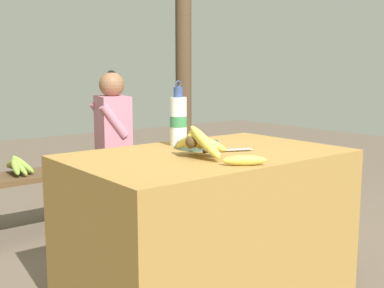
# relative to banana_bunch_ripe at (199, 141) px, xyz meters

# --- Properties ---
(market_counter) EXTENTS (1.29, 0.81, 0.72)m
(market_counter) POSITION_rel_banana_bunch_ripe_xyz_m (0.11, 0.07, -0.43)
(market_counter) COLOR olive
(market_counter) RESTS_ON ground_plane
(banana_bunch_ripe) EXTENTS (0.19, 0.32, 0.16)m
(banana_bunch_ripe) POSITION_rel_banana_bunch_ripe_xyz_m (0.00, 0.00, 0.00)
(banana_bunch_ripe) COLOR #4C381E
(banana_bunch_ripe) RESTS_ON market_counter
(serving_bowl) EXTENTS (0.21, 0.21, 0.04)m
(serving_bowl) POSITION_rel_banana_bunch_ripe_xyz_m (0.15, 0.20, -0.05)
(serving_bowl) COLOR #4C6B5B
(serving_bowl) RESTS_ON market_counter
(water_bottle) EXTENTS (0.09, 0.09, 0.33)m
(water_bottle) POSITION_rel_banana_bunch_ripe_xyz_m (0.13, 0.33, 0.06)
(water_bottle) COLOR white
(water_bottle) RESTS_ON market_counter
(loose_banana_front) EXTENTS (0.17, 0.14, 0.04)m
(loose_banana_front) POSITION_rel_banana_bunch_ripe_xyz_m (0.03, -0.25, -0.05)
(loose_banana_front) COLOR #E0C64C
(loose_banana_front) RESTS_ON market_counter
(knife) EXTENTS (0.23, 0.12, 0.02)m
(knife) POSITION_rel_banana_bunch_ripe_xyz_m (0.17, 0.05, -0.06)
(knife) COLOR #BCBCC1
(knife) RESTS_ON market_counter
(wooden_bench) EXTENTS (1.45, 0.32, 0.43)m
(wooden_bench) POSITION_rel_banana_bunch_ripe_xyz_m (0.05, 1.47, -0.44)
(wooden_bench) COLOR brown
(wooden_bench) RESTS_ON ground_plane
(seated_vendor) EXTENTS (0.46, 0.43, 1.10)m
(seated_vendor) POSITION_rel_banana_bunch_ripe_xyz_m (0.32, 1.45, -0.16)
(seated_vendor) COLOR #473828
(seated_vendor) RESTS_ON ground_plane
(banana_bunch_green) EXTENTS (0.17, 0.28, 0.14)m
(banana_bunch_green) POSITION_rel_banana_bunch_ripe_xyz_m (-0.31, 1.47, -0.29)
(banana_bunch_green) COLOR #4C381E
(banana_bunch_green) RESTS_ON wooden_bench
(support_post_far) EXTENTS (0.14, 0.14, 2.34)m
(support_post_far) POSITION_rel_banana_bunch_ripe_xyz_m (1.23, 1.72, 0.38)
(support_post_far) COLOR #4C3823
(support_post_far) RESTS_ON ground_plane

